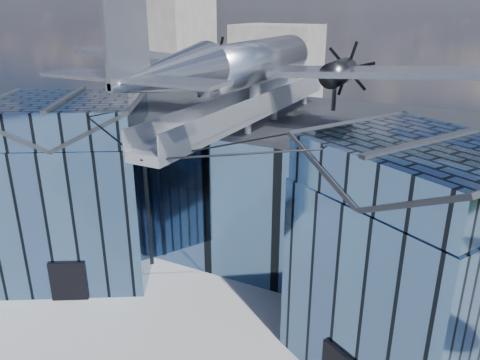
% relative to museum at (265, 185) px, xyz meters
% --- Properties ---
extents(ground_plane, '(120.00, 120.00, 0.00)m').
position_rel_museum_xyz_m(ground_plane, '(-0.00, -5.82, -5.54)').
color(ground_plane, gray).
extents(museum, '(32.88, 24.50, 17.60)m').
position_rel_museum_xyz_m(museum, '(0.00, 0.00, 0.00)').
color(museum, '#416086').
rests_on(museum, ground).
extents(bg_towers, '(77.00, 24.50, 26.00)m').
position_rel_museum_xyz_m(bg_towers, '(1.45, 44.67, 4.47)').
color(bg_towers, gray).
rests_on(bg_towers, ground).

